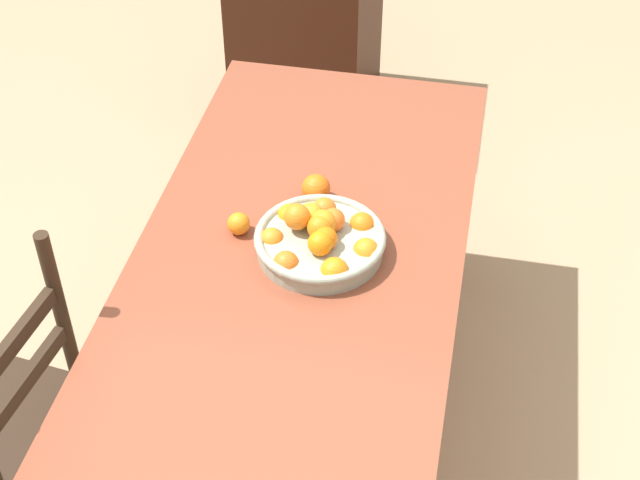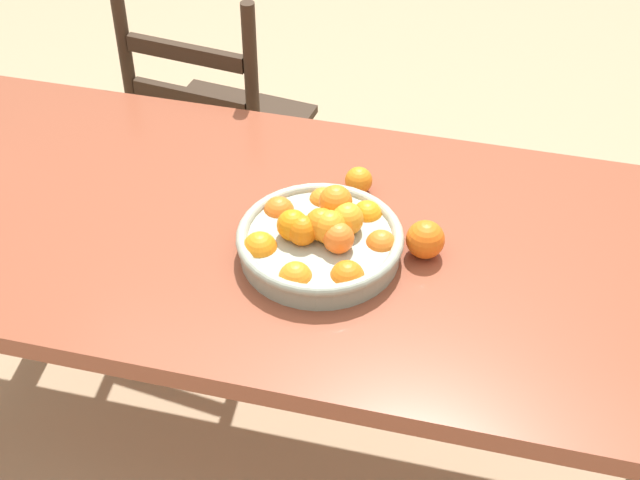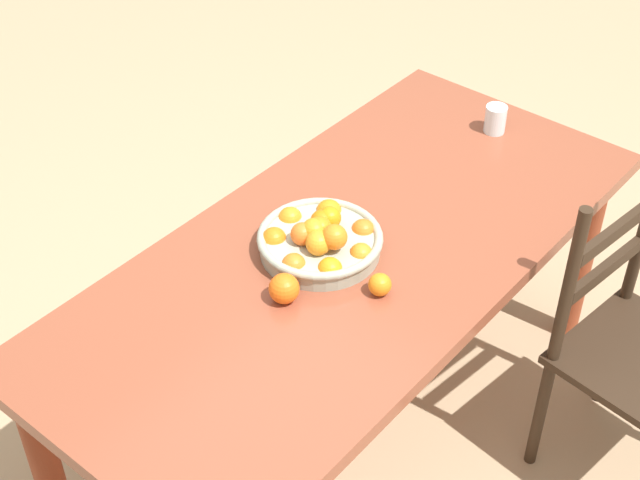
# 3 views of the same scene
# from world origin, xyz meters

# --- Properties ---
(ground_plane) EXTENTS (12.00, 12.00, 0.00)m
(ground_plane) POSITION_xyz_m (0.00, 0.00, 0.00)
(ground_plane) COLOR tan
(dining_table) EXTENTS (1.87, 0.85, 0.75)m
(dining_table) POSITION_xyz_m (0.00, 0.00, 0.65)
(dining_table) COLOR brown
(dining_table) RESTS_ON ground
(chair_near_window) EXTENTS (0.47, 0.47, 0.99)m
(chair_near_window) POSITION_xyz_m (-0.43, 0.69, 0.46)
(chair_near_window) COLOR #2F2115
(chair_near_window) RESTS_ON ground
(fruit_bowl) EXTENTS (0.34, 0.34, 0.13)m
(fruit_bowl) POSITION_xyz_m (0.06, -0.05, 0.79)
(fruit_bowl) COLOR #9AA18E
(fruit_bowl) RESTS_ON dining_table
(orange_loose_0) EXTENTS (0.08, 0.08, 0.08)m
(orange_loose_0) POSITION_xyz_m (0.27, -0.00, 0.79)
(orange_loose_0) COLOR orange
(orange_loose_0) RESTS_ON dining_table
(orange_loose_1) EXTENTS (0.06, 0.06, 0.06)m
(orange_loose_1) POSITION_xyz_m (0.09, 0.17, 0.78)
(orange_loose_1) COLOR orange
(orange_loose_1) RESTS_ON dining_table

